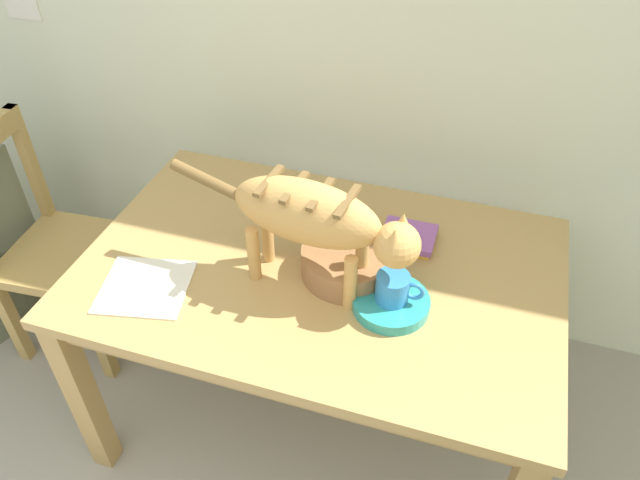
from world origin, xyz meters
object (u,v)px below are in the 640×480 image
saucer_bowl (391,303)px  coffee_mug (394,288)px  cat (316,219)px  wicker_basket (348,261)px  magazine (145,287)px  dining_table (320,286)px  book_stack (408,237)px  wooden_chair_near (55,248)px

saucer_bowl → coffee_mug: (0.00, 0.00, 0.06)m
cat → wicker_basket: 0.22m
saucer_bowl → magazine: 0.69m
saucer_bowl → dining_table: bearing=156.9°
dining_table → cat: bearing=-79.1°
cat → coffee_mug: size_ratio=5.44×
saucer_bowl → wicker_basket: 0.18m
cat → magazine: 0.54m
coffee_mug → magazine: coffee_mug is taller
cat → saucer_bowl: (0.22, -0.02, -0.22)m
dining_table → book_stack: 0.31m
cat → saucer_bowl: size_ratio=3.38×
wicker_basket → dining_table: bearing=179.2°
cat → coffee_mug: (0.22, -0.02, -0.16)m
dining_table → wooden_chair_near: size_ratio=1.51×
wicker_basket → book_stack: bearing=54.1°
dining_table → wicker_basket: size_ratio=5.15×
cat → book_stack: cat is taller
coffee_mug → dining_table: bearing=157.2°
cat → coffee_mug: cat is taller
coffee_mug → cat: bearing=173.9°
dining_table → saucer_bowl: saucer_bowl is taller
dining_table → wooden_chair_near: bearing=175.4°
dining_table → coffee_mug: (0.24, -0.10, 0.16)m
saucer_bowl → coffee_mug: bearing=0.0°
coffee_mug → magazine: bearing=-168.6°
magazine → wicker_basket: bearing=11.9°
dining_table → magazine: (-0.44, -0.24, 0.09)m
dining_table → magazine: size_ratio=5.75×
wooden_chair_near → dining_table: bearing=81.0°
wooden_chair_near → magazine: bearing=58.7°
dining_table → coffee_mug: 0.30m
coffee_mug → wicker_basket: (-0.15, 0.10, -0.03)m
dining_table → book_stack: size_ratio=8.30×
dining_table → saucer_bowl: size_ratio=6.61×
wooden_chair_near → book_stack: bearing=90.1°
wicker_basket → wooden_chair_near: 1.22m
coffee_mug → book_stack: (-0.01, 0.29, -0.06)m
dining_table → cat: (0.01, -0.08, 0.32)m
magazine → coffee_mug: bearing=-0.7°
dining_table → cat: cat is taller
book_stack → coffee_mug: bearing=-87.2°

